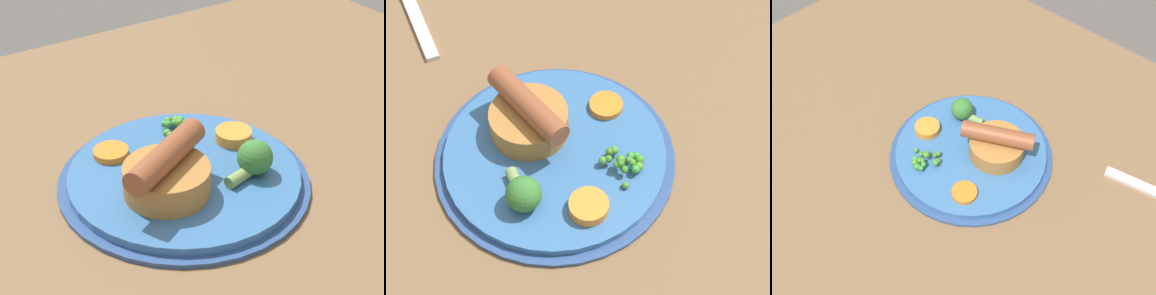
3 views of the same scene
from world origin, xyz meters
TOP-DOWN VIEW (x-y plane):
  - dining_table at (0.00, 0.00)cm, footprint 110.00×80.00cm
  - dinner_plate at (1.92, 0.37)cm, footprint 25.53×25.53cm
  - sausage_pudding at (-1.41, -2.12)cm, footprint 10.72×8.39cm
  - pea_pile at (5.28, 6.63)cm, footprint 4.99×4.68cm
  - broccoli_floret_near at (7.44, -4.16)cm, footprint 5.75×3.60cm
  - carrot_slice_0 at (-2.84, 6.65)cm, footprint 5.14×5.14cm
  - carrot_slice_3 at (9.61, 1.95)cm, footprint 4.19×4.19cm

SIDE VIEW (x-z plane):
  - dining_table at x=0.00cm, z-range 0.00..3.00cm
  - dinner_plate at x=1.92cm, z-range 2.87..4.27cm
  - carrot_slice_0 at x=-2.84cm, z-range 4.40..5.12cm
  - carrot_slice_3 at x=9.61cm, z-range 4.40..5.60cm
  - pea_pile at x=5.28cm, z-range 4.35..6.31cm
  - broccoli_floret_near at x=7.44cm, z-range 4.30..7.90cm
  - sausage_pudding at x=-1.41cm, z-range 3.85..9.37cm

